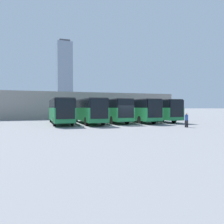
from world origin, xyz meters
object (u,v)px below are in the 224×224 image
Objects in this scene: bus_4 at (60,110)px; bus_1 at (136,110)px; bus_2 at (111,110)px; pedestrian at (186,120)px; bus_0 at (155,110)px; bus_3 at (88,110)px.

bus_1 is at bearing 178.77° from bus_4.
bus_2 is at bearing -9.70° from bus_1.
bus_1 reaches higher than pedestrian.
bus_2 is 11.79m from pedestrian.
bus_3 is at bearing 5.36° from bus_0.
bus_0 is 1.00× the size of bus_3.
bus_0 and bus_3 have the same top height.
bus_0 is at bearing -174.64° from bus_3.
bus_1 is 1.00× the size of bus_4.
bus_3 and bus_4 have the same top height.
bus_0 and bus_4 have the same top height.
pedestrian is at bearing 142.65° from bus_4.
pedestrian is at bearing 134.95° from bus_3.
bus_3 is 3.82m from bus_4.
bus_1 is at bearing 170.30° from bus_2.
bus_4 is 16.44m from pedestrian.
bus_3 is 7.12× the size of pedestrian.
bus_0 is 1.00× the size of bus_1.
bus_3 is (7.52, 0.34, 0.00)m from bus_1.
bus_2 is 3.89m from bus_3.
bus_4 is (3.76, -0.70, 0.00)m from bus_3.
pedestrian is at bearing 79.18° from bus_0.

